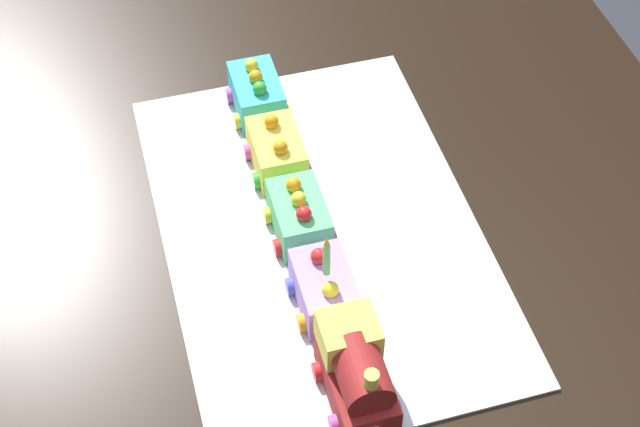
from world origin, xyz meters
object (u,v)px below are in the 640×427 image
at_px(cake_car_caboose_turquoise, 257,94).
at_px(cake_car_gondola_lavender, 324,289).
at_px(dining_table, 375,308).
at_px(cake_locomotive, 357,372).
at_px(cake_car_flatbed_lemon, 277,152).
at_px(birthday_candle, 327,256).
at_px(cake_car_tanker_mint_green, 299,216).

bearing_deg(cake_car_caboose_turquoise, cake_car_gondola_lavender, 180.00).
xyz_separation_m(dining_table, cake_car_caboose_turquoise, (0.30, 0.09, 0.14)).
relative_size(cake_locomotive, cake_car_flatbed_lemon, 1.40).
bearing_deg(cake_locomotive, cake_car_gondola_lavender, 0.00).
height_order(cake_car_gondola_lavender, birthday_candle, birthday_candle).
relative_size(cake_car_gondola_lavender, cake_car_flatbed_lemon, 1.00).
relative_size(cake_car_flatbed_lemon, birthday_candle, 1.56).
xyz_separation_m(cake_car_tanker_mint_green, birthday_candle, (-0.13, -0.00, 0.07)).
bearing_deg(birthday_candle, cake_car_flatbed_lemon, 0.00).
height_order(cake_car_tanker_mint_green, birthday_candle, birthday_candle).
xyz_separation_m(cake_car_tanker_mint_green, cake_car_caboose_turquoise, (0.24, 0.00, 0.00)).
xyz_separation_m(cake_car_gondola_lavender, cake_car_flatbed_lemon, (0.24, 0.00, 0.00)).
xyz_separation_m(cake_locomotive, birthday_candle, (0.12, 0.00, 0.06)).
distance_m(cake_car_tanker_mint_green, birthday_candle, 0.15).
height_order(cake_car_tanker_mint_green, cake_car_flatbed_lemon, same).
bearing_deg(cake_car_tanker_mint_green, cake_car_flatbed_lemon, 0.00).
relative_size(cake_car_tanker_mint_green, birthday_candle, 1.56).
distance_m(cake_locomotive, cake_car_tanker_mint_green, 0.25).
bearing_deg(cake_car_caboose_turquoise, cake_car_tanker_mint_green, 180.00).
distance_m(cake_car_tanker_mint_green, cake_car_flatbed_lemon, 0.12).
distance_m(cake_locomotive, birthday_candle, 0.13).
bearing_deg(birthday_candle, cake_car_tanker_mint_green, 0.00).
bearing_deg(cake_locomotive, birthday_candle, 0.00).
xyz_separation_m(cake_locomotive, cake_car_tanker_mint_green, (0.25, 0.00, -0.02)).
distance_m(cake_car_gondola_lavender, cake_car_flatbed_lemon, 0.24).
xyz_separation_m(cake_car_tanker_mint_green, cake_car_flatbed_lemon, (0.12, 0.00, -0.00)).
height_order(cake_car_flatbed_lemon, birthday_candle, birthday_candle).
relative_size(cake_car_gondola_lavender, cake_car_caboose_turquoise, 1.00).
bearing_deg(dining_table, birthday_candle, 123.79).
bearing_deg(cake_car_gondola_lavender, cake_locomotive, -180.00).
bearing_deg(cake_car_gondola_lavender, cake_car_tanker_mint_green, 0.00).
xyz_separation_m(cake_car_flatbed_lemon, birthday_candle, (-0.24, -0.00, 0.07)).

